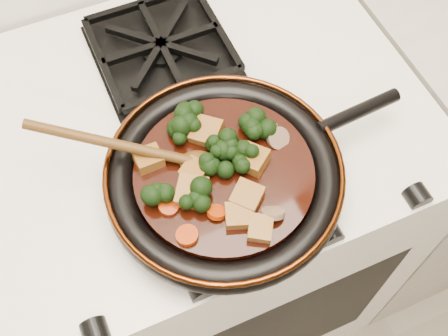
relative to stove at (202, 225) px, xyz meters
name	(u,v)px	position (x,y,z in m)	size (l,w,h in m)	color
stove	(202,225)	(0.00, 0.00, 0.00)	(0.76, 0.60, 0.90)	white
burner_grate_front	(226,177)	(0.00, -0.14, 0.46)	(0.23, 0.23, 0.03)	black
burner_grate_back	(162,48)	(0.00, 0.14, 0.46)	(0.23, 0.23, 0.03)	black
skillet	(225,176)	(-0.01, -0.15, 0.49)	(0.47, 0.35, 0.05)	black
braising_sauce	(224,175)	(-0.01, -0.15, 0.50)	(0.26, 0.26, 0.02)	black
tofu_cube_0	(149,159)	(-0.10, -0.09, 0.52)	(0.04, 0.04, 0.02)	brown
tofu_cube_1	(260,229)	(0.00, -0.26, 0.52)	(0.04, 0.03, 0.02)	brown
tofu_cube_2	(253,160)	(0.03, -0.16, 0.52)	(0.04, 0.04, 0.02)	brown
tofu_cube_3	(239,216)	(-0.02, -0.23, 0.52)	(0.03, 0.04, 0.02)	brown
tofu_cube_4	(191,192)	(-0.07, -0.17, 0.52)	(0.04, 0.04, 0.02)	brown
tofu_cube_5	(207,132)	(-0.01, -0.09, 0.52)	(0.04, 0.04, 0.02)	brown
tofu_cube_6	(195,171)	(-0.05, -0.14, 0.52)	(0.03, 0.04, 0.02)	brown
tofu_cube_7	(247,197)	(0.00, -0.21, 0.52)	(0.04, 0.04, 0.02)	brown
broccoli_floret_0	(233,147)	(0.02, -0.13, 0.52)	(0.05, 0.05, 0.05)	black
broccoli_floret_1	(257,128)	(0.06, -0.11, 0.52)	(0.06, 0.06, 0.05)	black
broccoli_floret_2	(224,148)	(0.00, -0.12, 0.52)	(0.06, 0.06, 0.05)	black
broccoli_floret_3	(193,118)	(-0.02, -0.06, 0.52)	(0.06, 0.06, 0.05)	black
broccoli_floret_4	(195,200)	(-0.07, -0.18, 0.52)	(0.06, 0.06, 0.05)	black
broccoli_floret_5	(186,132)	(-0.04, -0.08, 0.52)	(0.06, 0.06, 0.05)	black
broccoli_floret_6	(155,192)	(-0.11, -0.15, 0.52)	(0.06, 0.06, 0.06)	black
broccoli_floret_7	(214,167)	(-0.02, -0.14, 0.52)	(0.06, 0.06, 0.05)	black
broccoli_floret_8	(247,157)	(0.03, -0.15, 0.52)	(0.05, 0.05, 0.05)	black
carrot_coin_0	(251,125)	(0.06, -0.10, 0.51)	(0.03, 0.03, 0.01)	#A32B04
carrot_coin_1	(216,212)	(-0.05, -0.21, 0.51)	(0.03, 0.03, 0.01)	#A32B04
carrot_coin_2	(168,206)	(-0.10, -0.18, 0.51)	(0.03, 0.03, 0.01)	#A32B04
carrot_coin_3	(187,235)	(-0.09, -0.23, 0.51)	(0.03, 0.03, 0.01)	#A32B04
mushroom_slice_0	(268,129)	(0.08, -0.12, 0.52)	(0.03, 0.03, 0.01)	brown
mushroom_slice_1	(278,138)	(0.08, -0.14, 0.52)	(0.03, 0.03, 0.01)	brown
mushroom_slice_2	(273,213)	(0.02, -0.24, 0.52)	(0.03, 0.03, 0.01)	brown
wooden_spoon	(150,152)	(-0.10, -0.09, 0.53)	(0.15, 0.10, 0.25)	#4D2F10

